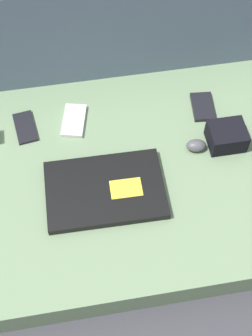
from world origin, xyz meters
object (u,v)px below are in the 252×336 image
camera_pouch (227,136)px  phone_black (203,107)px  laptop (105,190)px  phone_silver (25,127)px  phone_small (74,121)px  computer_mouse (196,146)px

camera_pouch → phone_black: bearing=103.0°
laptop → phone_silver: 0.34m
phone_silver → camera_pouch: 0.62m
phone_black → phone_small: 0.42m
computer_mouse → phone_silver: computer_mouse is taller
computer_mouse → camera_pouch: (0.09, 0.01, 0.02)m
phone_black → phone_silver: bearing=-176.1°
laptop → phone_silver: (-0.22, 0.27, -0.01)m
computer_mouse → phone_black: bearing=74.7°
phone_silver → phone_black: bearing=-9.2°
laptop → camera_pouch: size_ratio=3.11×
laptop → phone_black: (0.35, 0.26, -0.01)m
computer_mouse → camera_pouch: size_ratio=0.59×
computer_mouse → phone_small: computer_mouse is taller
phone_black → laptop: bearing=-139.0°
laptop → phone_small: (-0.06, 0.27, -0.01)m
laptop → camera_pouch: bearing=17.2°
laptop → phone_black: 0.44m
computer_mouse → phone_small: 0.39m
phone_black → phone_small: same height
computer_mouse → phone_small: size_ratio=0.48×
laptop → computer_mouse: (0.29, 0.10, 0.00)m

